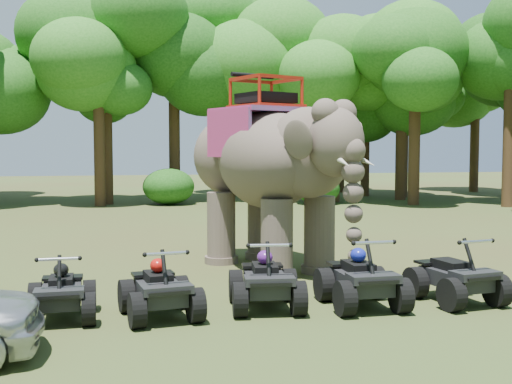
% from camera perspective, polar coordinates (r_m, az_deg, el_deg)
% --- Properties ---
extents(ground, '(110.00, 110.00, 0.00)m').
position_cam_1_polar(ground, '(13.25, 1.10, -8.58)').
color(ground, '#47381E').
rests_on(ground, ground).
extents(elephant, '(4.37, 6.05, 4.65)m').
position_cam_1_polar(elephant, '(15.24, 1.12, 1.89)').
color(elephant, '#4C4137').
rests_on(elephant, ground).
extents(atv_0, '(1.17, 1.58, 1.15)m').
position_cam_1_polar(atv_0, '(11.31, -16.95, -7.97)').
color(atv_0, black).
rests_on(atv_0, ground).
extents(atv_1, '(1.42, 1.80, 1.22)m').
position_cam_1_polar(atv_1, '(11.08, -8.55, -7.91)').
color(atv_1, black).
rests_on(atv_1, ground).
extents(atv_2, '(1.43, 1.84, 1.27)m').
position_cam_1_polar(atv_2, '(11.55, 0.88, -7.25)').
color(atv_2, black).
rests_on(atv_2, ground).
extents(atv_3, '(1.28, 1.76, 1.30)m').
position_cam_1_polar(atv_3, '(11.81, 9.33, -6.98)').
color(atv_3, black).
rests_on(atv_3, ground).
extents(atv_4, '(1.47, 1.86, 1.26)m').
position_cam_1_polar(atv_4, '(12.56, 17.32, -6.54)').
color(atv_4, black).
rests_on(atv_4, ground).
extents(tree_0, '(6.90, 6.90, 9.86)m').
position_cam_1_polar(tree_0, '(35.12, -7.29, 7.31)').
color(tree_0, '#195114').
rests_on(tree_0, ground).
extents(tree_1, '(6.94, 6.94, 9.92)m').
position_cam_1_polar(tree_1, '(36.08, -0.06, 7.29)').
color(tree_1, '#195114').
rests_on(tree_1, ground).
extents(tree_2, '(6.48, 6.48, 9.25)m').
position_cam_1_polar(tree_2, '(34.29, 7.02, 6.88)').
color(tree_2, '#195114').
rests_on(tree_2, ground).
extents(tree_3, '(6.35, 6.35, 9.08)m').
position_cam_1_polar(tree_3, '(33.05, 13.93, 6.75)').
color(tree_3, '#195114').
rests_on(tree_3, ground).
extents(tree_4, '(6.84, 6.84, 9.77)m').
position_cam_1_polar(tree_4, '(33.35, 21.66, 7.15)').
color(tree_4, '#195114').
rests_on(tree_4, ground).
extents(tree_28, '(5.43, 5.43, 7.76)m').
position_cam_1_polar(tree_28, '(32.26, -13.79, 5.65)').
color(tree_28, '#195114').
rests_on(tree_28, ground).
extents(tree_29, '(5.69, 5.69, 8.13)m').
position_cam_1_polar(tree_29, '(33.30, -13.13, 5.92)').
color(tree_29, '#195114').
rests_on(tree_29, ground).
extents(tree_32, '(6.23, 6.23, 8.90)m').
position_cam_1_polar(tree_32, '(41.57, 7.51, 6.12)').
color(tree_32, '#195114').
rests_on(tree_32, ground).
extents(tree_33, '(6.85, 6.85, 9.79)m').
position_cam_1_polar(tree_33, '(36.10, 12.81, 7.09)').
color(tree_33, '#195114').
rests_on(tree_33, ground).
extents(tree_34, '(5.02, 5.02, 7.17)m').
position_cam_1_polar(tree_34, '(38.46, 9.69, 4.99)').
color(tree_34, '#195114').
rests_on(tree_34, ground).
extents(tree_36, '(6.77, 6.77, 9.67)m').
position_cam_1_polar(tree_36, '(42.82, 5.30, 6.59)').
color(tree_36, '#195114').
rests_on(tree_36, ground).
extents(tree_38, '(7.03, 7.03, 10.05)m').
position_cam_1_polar(tree_38, '(34.18, -13.46, 7.48)').
color(tree_38, '#195114').
rests_on(tree_38, ground).
extents(tree_39, '(6.36, 6.36, 9.09)m').
position_cam_1_polar(tree_39, '(43.81, 18.90, 5.95)').
color(tree_39, '#195114').
rests_on(tree_39, ground).
extents(tree_40, '(5.55, 5.55, 7.92)m').
position_cam_1_polar(tree_40, '(37.97, 12.99, 5.52)').
color(tree_40, '#195114').
rests_on(tree_40, ground).
extents(tree_41, '(7.58, 7.58, 10.83)m').
position_cam_1_polar(tree_41, '(38.35, -2.76, 7.78)').
color(tree_41, '#195114').
rests_on(tree_41, ground).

